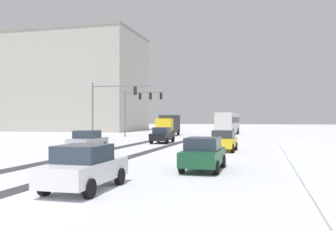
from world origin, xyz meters
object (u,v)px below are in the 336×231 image
at_px(car_yellow_cab_second, 224,141).
at_px(box_truck_delivery, 169,125).
at_px(traffic_signal_far_left, 140,102).
at_px(traffic_signal_near_left, 110,101).
at_px(car_white_fifth, 85,167).
at_px(office_building_far_left_block, 77,83).
at_px(car_dark_green_fourth, 203,154).
at_px(bus_oncoming, 228,122).
at_px(car_black_lead, 162,135).
at_px(car_silver_third, 88,141).

distance_m(car_yellow_cab_second, box_truck_delivery, 25.42).
height_order(traffic_signal_far_left, box_truck_delivery, traffic_signal_far_left).
distance_m(traffic_signal_near_left, car_white_fifth, 28.11).
bearing_deg(car_white_fifth, box_truck_delivery, 100.11).
height_order(car_yellow_cab_second, office_building_far_left_block, office_building_far_left_block).
distance_m(car_dark_green_fourth, car_white_fifth, 6.84).
relative_size(bus_oncoming, office_building_far_left_block, 0.43).
height_order(traffic_signal_near_left, office_building_far_left_block, office_building_far_left_block).
relative_size(traffic_signal_near_left, office_building_far_left_block, 0.27).
bearing_deg(office_building_far_left_block, car_black_lead, -49.96).
height_order(car_yellow_cab_second, bus_oncoming, bus_oncoming).
relative_size(car_silver_third, car_white_fifth, 1.01).
relative_size(traffic_signal_far_left, car_dark_green_fourth, 1.58).
bearing_deg(traffic_signal_near_left, car_silver_third, -74.51).
bearing_deg(car_yellow_cab_second, car_silver_third, -165.07).
height_order(traffic_signal_near_left, car_black_lead, traffic_signal_near_left).
bearing_deg(car_black_lead, traffic_signal_far_left, 118.99).
xyz_separation_m(car_black_lead, car_dark_green_fourth, (7.18, -18.60, 0.00)).
distance_m(car_silver_third, bus_oncoming, 33.21).
xyz_separation_m(traffic_signal_near_left, car_dark_green_fourth, (13.58, -19.94, -3.67)).
relative_size(traffic_signal_far_left, box_truck_delivery, 0.87).
bearing_deg(car_yellow_cab_second, car_black_lead, 132.37).
bearing_deg(car_silver_third, car_dark_green_fourth, -38.28).
relative_size(traffic_signal_near_left, car_black_lead, 1.73).
distance_m(traffic_signal_far_left, car_white_fifth, 37.46).
bearing_deg(car_silver_third, traffic_signal_near_left, 105.49).
relative_size(car_yellow_cab_second, car_white_fifth, 1.01).
distance_m(car_yellow_cab_second, car_white_fifth, 17.14).
xyz_separation_m(car_yellow_cab_second, box_truck_delivery, (-10.35, 23.20, 0.82)).
bearing_deg(box_truck_delivery, bus_oncoming, 38.35).
bearing_deg(bus_oncoming, car_yellow_cab_second, -85.45).
xyz_separation_m(car_white_fifth, box_truck_delivery, (-7.14, 40.04, 0.82)).
distance_m(traffic_signal_far_left, box_truck_delivery, 6.01).
xyz_separation_m(traffic_signal_far_left, car_silver_third, (3.12, -21.74, -3.95)).
xyz_separation_m(car_silver_third, office_building_far_left_block, (-23.98, 42.72, 9.00)).
xyz_separation_m(traffic_signal_far_left, car_yellow_cab_second, (13.31, -19.02, -3.95)).
height_order(car_silver_third, car_white_fifth, same).
relative_size(car_black_lead, box_truck_delivery, 0.55).
height_order(car_white_fifth, box_truck_delivery, box_truck_delivery).
xyz_separation_m(traffic_signal_far_left, box_truck_delivery, (2.96, 4.18, -3.14)).
distance_m(car_white_fifth, bus_oncoming, 46.39).
bearing_deg(car_black_lead, traffic_signal_near_left, 168.19).
bearing_deg(bus_oncoming, car_white_fifth, -91.07).
bearing_deg(car_black_lead, bus_oncoming, 77.79).
bearing_deg(traffic_signal_far_left, car_dark_green_fourth, -65.80).
height_order(car_black_lead, office_building_far_left_block, office_building_far_left_block).
distance_m(traffic_signal_far_left, office_building_far_left_block, 30.01).
relative_size(traffic_signal_far_left, traffic_signal_near_left, 0.92).
relative_size(car_dark_green_fourth, car_white_fifth, 1.00).
height_order(car_dark_green_fourth, bus_oncoming, bus_oncoming).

